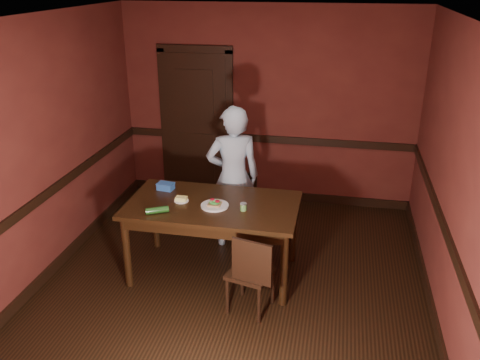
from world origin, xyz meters
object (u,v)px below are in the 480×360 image
at_px(chair_near, 250,271).
at_px(chair_far, 238,208).
at_px(dining_table, 213,239).
at_px(sandwich_plate, 215,205).
at_px(food_tub, 166,186).
at_px(person, 233,177).
at_px(cheese_saucer, 181,199).
at_px(sauce_jar, 243,207).

bearing_deg(chair_near, chair_far, -59.51).
distance_m(dining_table, chair_near, 0.75).
distance_m(sandwich_plate, food_tub, 0.71).
relative_size(chair_far, chair_near, 0.96).
bearing_deg(dining_table, sandwich_plate, -59.80).
bearing_deg(sandwich_plate, chair_near, -46.15).
distance_m(person, cheese_saucer, 0.82).
relative_size(chair_near, cheese_saucer, 5.44).
xyz_separation_m(sauce_jar, cheese_saucer, (-0.68, 0.09, -0.02)).
distance_m(dining_table, sauce_jar, 0.58).
height_order(sandwich_plate, food_tub, food_tub).
bearing_deg(sandwich_plate, chair_far, 85.88).
xyz_separation_m(dining_table, chair_near, (0.50, -0.55, 0.00)).
bearing_deg(chair_near, dining_table, -33.37).
relative_size(chair_near, sandwich_plate, 2.94).
bearing_deg(sauce_jar, food_tub, 159.77).
height_order(dining_table, chair_near, chair_near).
xyz_separation_m(dining_table, chair_far, (0.10, 0.82, -0.02)).
xyz_separation_m(chair_near, cheese_saucer, (-0.84, 0.54, 0.43)).
height_order(dining_table, chair_far, dining_table).
bearing_deg(sauce_jar, person, 109.05).
bearing_deg(person, sauce_jar, 89.79).
xyz_separation_m(dining_table, food_tub, (-0.59, 0.25, 0.46)).
relative_size(dining_table, person, 1.05).
height_order(chair_far, sandwich_plate, sandwich_plate).
height_order(dining_table, person, person).
distance_m(dining_table, person, 0.83).
height_order(dining_table, food_tub, food_tub).
height_order(dining_table, sandwich_plate, sandwich_plate).
height_order(sandwich_plate, cheese_saucer, sandwich_plate).
bearing_deg(food_tub, chair_far, 47.36).
xyz_separation_m(chair_far, food_tub, (-0.70, -0.57, 0.47)).
bearing_deg(food_tub, dining_table, -14.40).
relative_size(person, sauce_jar, 21.49).
bearing_deg(chair_far, person, -110.04).
xyz_separation_m(sauce_jar, food_tub, (-0.94, 0.35, -0.00)).
xyz_separation_m(chair_far, sauce_jar, (0.24, -0.92, 0.47)).
relative_size(dining_table, chair_near, 2.12).
relative_size(dining_table, sauce_jar, 22.48).
bearing_deg(person, chair_far, -125.86).
relative_size(dining_table, sandwich_plate, 6.23).
distance_m(person, food_tub, 0.80).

